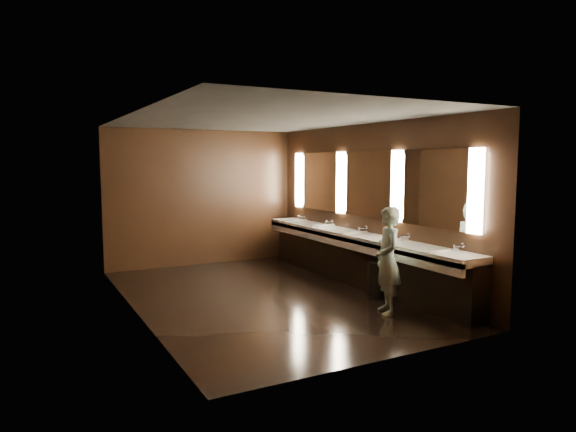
# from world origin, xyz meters

# --- Properties ---
(floor) EXTENTS (6.00, 6.00, 0.00)m
(floor) POSITION_xyz_m (0.00, 0.00, 0.00)
(floor) COLOR black
(floor) RESTS_ON ground
(ceiling) EXTENTS (4.00, 6.00, 0.02)m
(ceiling) POSITION_xyz_m (0.00, 0.00, 2.80)
(ceiling) COLOR #2D2D2B
(ceiling) RESTS_ON wall_back
(wall_back) EXTENTS (4.00, 0.02, 2.80)m
(wall_back) POSITION_xyz_m (0.00, 3.00, 1.40)
(wall_back) COLOR black
(wall_back) RESTS_ON floor
(wall_front) EXTENTS (4.00, 0.02, 2.80)m
(wall_front) POSITION_xyz_m (0.00, -3.00, 1.40)
(wall_front) COLOR black
(wall_front) RESTS_ON floor
(wall_left) EXTENTS (0.02, 6.00, 2.80)m
(wall_left) POSITION_xyz_m (-2.00, 0.00, 1.40)
(wall_left) COLOR black
(wall_left) RESTS_ON floor
(wall_right) EXTENTS (0.02, 6.00, 2.80)m
(wall_right) POSITION_xyz_m (2.00, 0.00, 1.40)
(wall_right) COLOR black
(wall_right) RESTS_ON floor
(sink_counter) EXTENTS (0.55, 5.40, 1.01)m
(sink_counter) POSITION_xyz_m (1.79, 0.00, 0.50)
(sink_counter) COLOR black
(sink_counter) RESTS_ON floor
(mirror_band) EXTENTS (0.06, 5.03, 1.15)m
(mirror_band) POSITION_xyz_m (1.98, -0.00, 1.75)
(mirror_band) COLOR #FFEBC8
(mirror_band) RESTS_ON wall_right
(person) EXTENTS (0.54, 0.65, 1.52)m
(person) POSITION_xyz_m (1.14, -1.63, 0.76)
(person) COLOR #92D1D9
(person) RESTS_ON floor
(trash_bin) EXTENTS (0.44, 0.44, 0.57)m
(trash_bin) POSITION_xyz_m (1.58, -0.90, 0.29)
(trash_bin) COLOR black
(trash_bin) RESTS_ON floor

